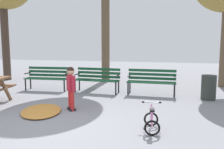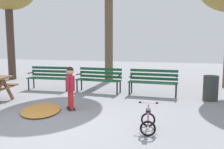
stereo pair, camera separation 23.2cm
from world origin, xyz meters
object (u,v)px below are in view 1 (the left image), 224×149
(park_bench_far_left, at_px, (47,76))
(trash_bin, at_px, (209,87))
(park_bench_left, at_px, (97,78))
(park_bench_right, at_px, (152,80))
(child_standing, at_px, (71,85))
(kids_bicycle, at_px, (152,121))

(park_bench_far_left, relative_size, trash_bin, 2.16)
(park_bench_far_left, height_order, park_bench_left, same)
(park_bench_right, xyz_separation_m, child_standing, (-1.84, -2.39, 0.16))
(park_bench_far_left, height_order, child_standing, child_standing)
(park_bench_right, height_order, trash_bin, park_bench_right)
(park_bench_far_left, distance_m, park_bench_right, 3.81)
(park_bench_right, xyz_separation_m, trash_bin, (1.76, -0.26, -0.13))
(park_bench_far_left, bearing_deg, park_bench_left, 2.68)
(park_bench_far_left, height_order, trash_bin, park_bench_far_left)
(park_bench_left, bearing_deg, trash_bin, -3.82)
(park_bench_left, height_order, kids_bicycle, park_bench_left)
(park_bench_far_left, relative_size, park_bench_right, 1.02)
(kids_bicycle, height_order, trash_bin, trash_bin)
(park_bench_right, bearing_deg, kids_bicycle, -85.06)
(park_bench_left, xyz_separation_m, trash_bin, (3.65, -0.24, -0.13))
(child_standing, bearing_deg, trash_bin, 30.60)
(park_bench_left, bearing_deg, park_bench_far_left, -177.32)
(park_bench_far_left, bearing_deg, child_standing, -49.20)
(park_bench_left, height_order, trash_bin, park_bench_left)
(park_bench_right, relative_size, kids_bicycle, 2.70)
(park_bench_left, relative_size, kids_bicycle, 2.73)
(trash_bin, bearing_deg, park_bench_right, 171.50)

